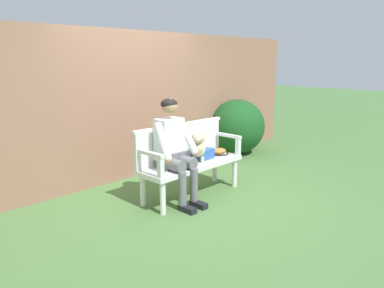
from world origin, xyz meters
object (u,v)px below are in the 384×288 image
person_seated (174,147)px  baseball_glove (219,151)px  garden_bench (192,167)px  tennis_racket (218,153)px  dog_on_bench (198,146)px  sports_bag (203,154)px

person_seated → baseball_glove: size_ratio=6.07×
garden_bench → baseball_glove: size_ratio=7.00×
garden_bench → person_seated: size_ratio=1.15×
tennis_racket → dog_on_bench: bearing=-169.3°
dog_on_bench → baseball_glove: size_ratio=1.95×
dog_on_bench → person_seated: bearing=176.5°
tennis_racket → baseball_glove: baseball_glove is taller
garden_bench → person_seated: bearing=-177.9°
dog_on_bench → tennis_racket: 0.57m
person_seated → sports_bag: size_ratio=4.77×
baseball_glove → tennis_racket: bearing=82.5°
dog_on_bench → tennis_racket: dog_on_bench is taller
sports_bag → baseball_glove: bearing=0.6°
garden_bench → sports_bag: bearing=4.3°
tennis_racket → baseball_glove: (-0.01, -0.04, 0.04)m
dog_on_bench → baseball_glove: bearing=6.6°
garden_bench → dog_on_bench: (0.08, -0.04, 0.28)m
person_seated → tennis_racket: 0.98m
sports_bag → person_seated: bearing=-177.0°
sports_bag → tennis_racket: bearing=6.7°
garden_bench → baseball_glove: baseball_glove is taller
garden_bench → sports_bag: (0.23, 0.02, 0.13)m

